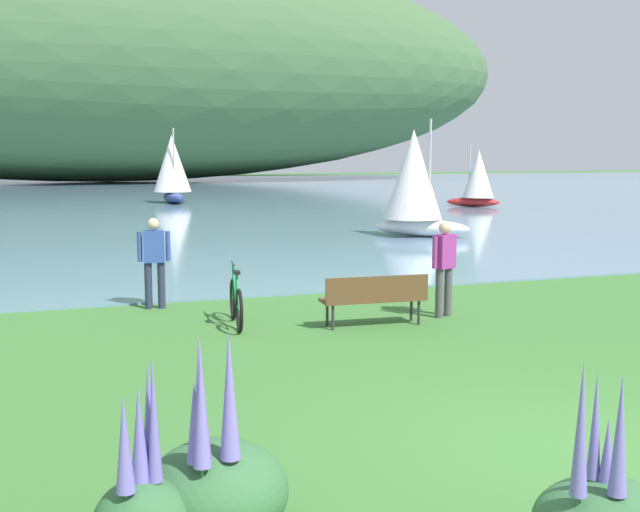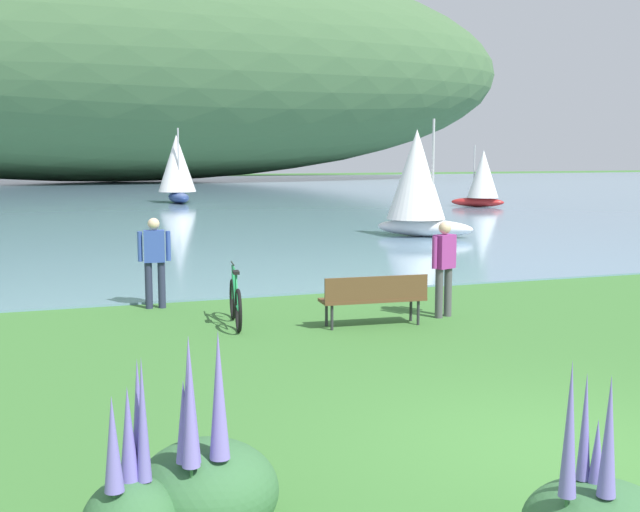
{
  "view_description": "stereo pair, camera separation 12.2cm",
  "coord_description": "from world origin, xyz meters",
  "px_view_note": "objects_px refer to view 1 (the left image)",
  "views": [
    {
      "loc": [
        -4.74,
        -6.34,
        2.92
      ],
      "look_at": [
        0.11,
        7.49,
        1.0
      ],
      "focal_mm": 44.47,
      "sensor_mm": 36.0,
      "label": 1
    },
    {
      "loc": [
        -4.63,
        -6.38,
        2.92
      ],
      "look_at": [
        0.11,
        7.49,
        1.0
      ],
      "focal_mm": 44.47,
      "sensor_mm": 36.0,
      "label": 2
    }
  ],
  "objects_px": {
    "bicycle_leaning_near_bench": "(236,302)",
    "sailboat_far_off": "(172,168)",
    "person_at_shoreline": "(154,257)",
    "sailboat_nearest_to_shore": "(478,178)",
    "person_on_the_grass": "(444,263)",
    "park_bench_near_camera": "(375,296)",
    "sailboat_mid_bay": "(414,181)"
  },
  "relations": [
    {
      "from": "bicycle_leaning_near_bench",
      "to": "sailboat_far_off",
      "type": "xyz_separation_m",
      "value": [
        4.08,
        32.99,
        1.64
      ]
    },
    {
      "from": "sailboat_far_off",
      "to": "person_at_shoreline",
      "type": "bearing_deg",
      "value": -99.48
    },
    {
      "from": "person_at_shoreline",
      "to": "sailboat_nearest_to_shore",
      "type": "bearing_deg",
      "value": 48.05
    },
    {
      "from": "bicycle_leaning_near_bench",
      "to": "sailboat_nearest_to_shore",
      "type": "distance_m",
      "value": 30.74
    },
    {
      "from": "person_on_the_grass",
      "to": "sailboat_far_off",
      "type": "height_order",
      "value": "sailboat_far_off"
    },
    {
      "from": "park_bench_near_camera",
      "to": "person_on_the_grass",
      "type": "height_order",
      "value": "person_on_the_grass"
    },
    {
      "from": "person_on_the_grass",
      "to": "sailboat_mid_bay",
      "type": "xyz_separation_m",
      "value": [
        5.43,
        12.34,
        0.95
      ]
    },
    {
      "from": "person_on_the_grass",
      "to": "bicycle_leaning_near_bench",
      "type": "bearing_deg",
      "value": 171.92
    },
    {
      "from": "sailboat_far_off",
      "to": "park_bench_near_camera",
      "type": "bearing_deg",
      "value": -93.19
    },
    {
      "from": "person_on_the_grass",
      "to": "sailboat_mid_bay",
      "type": "bearing_deg",
      "value": 66.22
    },
    {
      "from": "bicycle_leaning_near_bench",
      "to": "sailboat_mid_bay",
      "type": "bearing_deg",
      "value": 52.39
    },
    {
      "from": "bicycle_leaning_near_bench",
      "to": "person_on_the_grass",
      "type": "distance_m",
      "value": 3.75
    },
    {
      "from": "bicycle_leaning_near_bench",
      "to": "person_at_shoreline",
      "type": "bearing_deg",
      "value": 119.29
    },
    {
      "from": "bicycle_leaning_near_bench",
      "to": "sailboat_far_off",
      "type": "height_order",
      "value": "sailboat_far_off"
    },
    {
      "from": "person_on_the_grass",
      "to": "sailboat_mid_bay",
      "type": "height_order",
      "value": "sailboat_mid_bay"
    },
    {
      "from": "park_bench_near_camera",
      "to": "sailboat_nearest_to_shore",
      "type": "bearing_deg",
      "value": 56.29
    },
    {
      "from": "bicycle_leaning_near_bench",
      "to": "sailboat_far_off",
      "type": "bearing_deg",
      "value": 82.94
    },
    {
      "from": "sailboat_nearest_to_shore",
      "to": "person_at_shoreline",
      "type": "bearing_deg",
      "value": -131.95
    },
    {
      "from": "bicycle_leaning_near_bench",
      "to": "person_on_the_grass",
      "type": "relative_size",
      "value": 1.03
    },
    {
      "from": "sailboat_nearest_to_shore",
      "to": "sailboat_far_off",
      "type": "distance_m",
      "value": 17.24
    },
    {
      "from": "sailboat_nearest_to_shore",
      "to": "sailboat_far_off",
      "type": "height_order",
      "value": "sailboat_far_off"
    },
    {
      "from": "bicycle_leaning_near_bench",
      "to": "sailboat_mid_bay",
      "type": "distance_m",
      "value": 14.99
    },
    {
      "from": "person_at_shoreline",
      "to": "person_on_the_grass",
      "type": "distance_m",
      "value": 5.37
    },
    {
      "from": "park_bench_near_camera",
      "to": "bicycle_leaning_near_bench",
      "type": "bearing_deg",
      "value": 159.11
    },
    {
      "from": "park_bench_near_camera",
      "to": "bicycle_leaning_near_bench",
      "type": "relative_size",
      "value": 1.04
    },
    {
      "from": "bicycle_leaning_near_bench",
      "to": "person_at_shoreline",
      "type": "height_order",
      "value": "person_at_shoreline"
    },
    {
      "from": "person_on_the_grass",
      "to": "park_bench_near_camera",
      "type": "bearing_deg",
      "value": -167.82
    },
    {
      "from": "park_bench_near_camera",
      "to": "sailboat_mid_bay",
      "type": "bearing_deg",
      "value": 61.37
    },
    {
      "from": "person_at_shoreline",
      "to": "park_bench_near_camera",
      "type": "bearing_deg",
      "value": -40.31
    },
    {
      "from": "park_bench_near_camera",
      "to": "person_on_the_grass",
      "type": "distance_m",
      "value": 1.57
    },
    {
      "from": "sailboat_nearest_to_shore",
      "to": "sailboat_mid_bay",
      "type": "xyz_separation_m",
      "value": [
        -9.81,
        -12.4,
        0.34
      ]
    },
    {
      "from": "bicycle_leaning_near_bench",
      "to": "person_on_the_grass",
      "type": "height_order",
      "value": "person_on_the_grass"
    }
  ]
}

